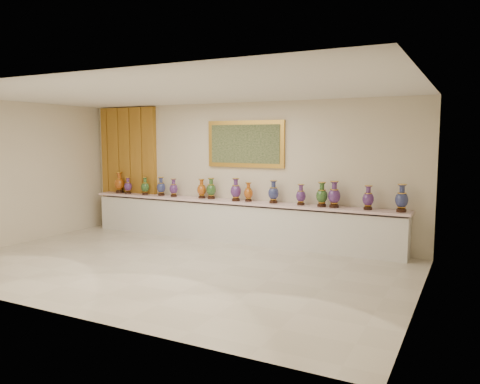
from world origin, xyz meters
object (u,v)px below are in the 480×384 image
Objects in this scene: counter at (234,222)px; vase_0 at (119,184)px; vase_1 at (128,186)px; vase_2 at (145,187)px.

vase_0 reaches higher than counter.
vase_1 is 0.93× the size of vase_2.
vase_2 reaches higher than vase_1.
vase_1 is at bearing -179.29° from counter.
counter is at bearing -0.26° from vase_0.
counter is 18.41× the size of vase_1.
counter is 17.20× the size of vase_2.
vase_0 is 0.84m from vase_2.
vase_0 reaches higher than vase_2.
vase_0 is at bearing 170.80° from vase_1.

